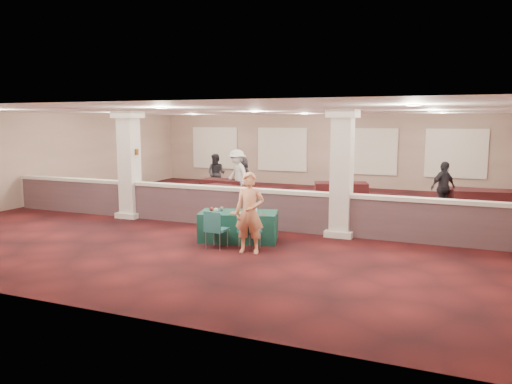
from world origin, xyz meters
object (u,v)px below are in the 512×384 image
at_px(attendee_a, 216,174).
at_px(attendee_d, 242,177).
at_px(conf_chair_side, 215,227).
at_px(conf_chair_main, 247,228).
at_px(woman, 250,213).
at_px(attendee_c, 443,188).
at_px(far_table_front_right, 485,203).
at_px(far_table_front_center, 224,196).
at_px(far_table_back_center, 341,193).
at_px(far_table_back_right, 475,201).
at_px(near_table, 239,226).
at_px(far_table_back_left, 224,188).
at_px(attendee_b, 237,174).
at_px(far_table_front_left, 93,191).

xyz_separation_m(attendee_a, attendee_d, (1.38, -0.50, -0.02)).
bearing_deg(attendee_a, conf_chair_side, -66.53).
height_order(conf_chair_main, attendee_d, attendee_d).
relative_size(woman, attendee_a, 1.13).
relative_size(conf_chair_side, attendee_d, 0.57).
bearing_deg(attendee_a, attendee_c, -11.82).
distance_m(woman, far_table_front_right, 8.54).
relative_size(woman, attendee_c, 1.09).
height_order(far_table_front_center, far_table_front_right, far_table_front_right).
distance_m(far_table_back_center, far_table_back_right, 4.40).
bearing_deg(far_table_front_center, near_table, -59.60).
distance_m(woman, attendee_a, 9.31).
xyz_separation_m(near_table, attendee_c, (4.45, 5.74, 0.47)).
distance_m(near_table, far_table_front_right, 8.26).
xyz_separation_m(near_table, far_table_back_left, (-3.49, 6.20, -0.02)).
relative_size(far_table_back_right, attendee_d, 1.22).
relative_size(far_table_back_center, far_table_back_right, 0.97).
height_order(conf_chair_side, attendee_a, attendee_a).
relative_size(far_table_back_center, attendee_b, 0.99).
bearing_deg(far_table_back_left, conf_chair_main, -59.70).
distance_m(near_table, woman, 1.27).
xyz_separation_m(near_table, conf_chair_main, (0.52, -0.66, 0.13)).
relative_size(conf_chair_main, far_table_back_center, 0.45).
bearing_deg(near_table, conf_chair_main, -67.35).
bearing_deg(attendee_c, far_table_front_left, 142.97).
height_order(conf_chair_side, far_table_back_left, conf_chair_side).
distance_m(far_table_front_left, attendee_a, 4.83).
bearing_deg(conf_chair_side, woman, 3.48).
xyz_separation_m(near_table, far_table_front_right, (5.68, 6.00, 0.04)).
height_order(near_table, woman, woman).
distance_m(conf_chair_side, attendee_b, 7.43).
relative_size(conf_chair_main, far_table_back_left, 0.49).
height_order(far_table_back_right, attendee_a, attendee_a).
bearing_deg(far_table_front_left, far_table_back_center, 21.23).
bearing_deg(far_table_front_right, woman, -125.80).
height_order(far_table_back_center, attendee_c, attendee_c).
relative_size(near_table, attendee_a, 1.17).
xyz_separation_m(conf_chair_side, far_table_back_right, (5.58, 7.20, -0.14)).
bearing_deg(woman, far_table_front_right, 45.38).
height_order(far_table_front_right, far_table_back_center, far_table_front_right).
distance_m(far_table_front_right, far_table_back_center, 4.70).
distance_m(attendee_a, attendee_c, 8.75).
bearing_deg(conf_chair_main, far_table_back_left, 140.07).
height_order(far_table_front_left, attendee_a, attendee_a).
distance_m(conf_chair_main, attendee_c, 7.51).
distance_m(conf_chair_side, attendee_c, 8.12).
bearing_deg(far_table_back_center, conf_chair_side, -99.03).
bearing_deg(far_table_front_center, woman, -58.31).
relative_size(far_table_back_left, far_table_back_right, 0.90).
height_order(woman, attendee_a, woman).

